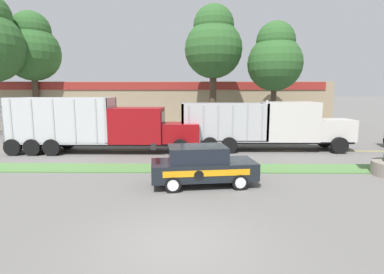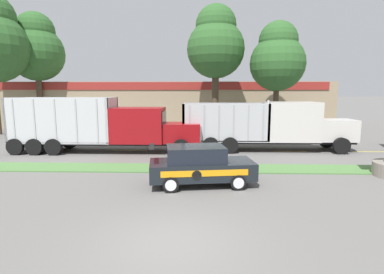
# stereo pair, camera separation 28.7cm
# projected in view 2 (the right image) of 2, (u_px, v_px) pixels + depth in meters

# --- Properties ---
(ground_plane) EXTENTS (600.00, 600.00, 0.00)m
(ground_plane) POSITION_uv_depth(u_px,v_px,m) (171.00, 243.00, 7.89)
(ground_plane) COLOR slate
(grass_verge) EXTENTS (120.00, 1.82, 0.06)m
(grass_verge) POSITION_uv_depth(u_px,v_px,m) (186.00, 168.00, 15.59)
(grass_verge) COLOR #517F42
(grass_verge) RESTS_ON ground_plane
(centre_line_2) EXTENTS (2.40, 0.14, 0.01)m
(centre_line_2) POSITION_uv_depth(u_px,v_px,m) (53.00, 150.00, 20.73)
(centre_line_2) COLOR yellow
(centre_line_2) RESTS_ON ground_plane
(centre_line_3) EXTENTS (2.40, 0.14, 0.01)m
(centre_line_3) POSITION_uv_depth(u_px,v_px,m) (130.00, 150.00, 20.57)
(centre_line_3) COLOR yellow
(centre_line_3) RESTS_ON ground_plane
(centre_line_4) EXTENTS (2.40, 0.14, 0.01)m
(centre_line_4) POSITION_uv_depth(u_px,v_px,m) (209.00, 151.00, 20.40)
(centre_line_4) COLOR yellow
(centre_line_4) RESTS_ON ground_plane
(centre_line_5) EXTENTS (2.40, 0.14, 0.01)m
(centre_line_5) POSITION_uv_depth(u_px,v_px,m) (289.00, 151.00, 20.24)
(centre_line_5) COLOR yellow
(centre_line_5) RESTS_ON ground_plane
(centre_line_6) EXTENTS (2.40, 0.14, 0.01)m
(centre_line_6) POSITION_uv_depth(u_px,v_px,m) (370.00, 152.00, 20.08)
(centre_line_6) COLOR yellow
(centre_line_6) RESTS_ON ground_plane
(dump_truck_lead) EXTENTS (11.57, 2.60, 3.45)m
(dump_truck_lead) POSITION_uv_depth(u_px,v_px,m) (281.00, 126.00, 20.29)
(dump_truck_lead) COLOR black
(dump_truck_lead) RESTS_ON ground_plane
(dump_truck_mid) EXTENTS (12.39, 2.68, 3.62)m
(dump_truck_mid) POSITION_uv_depth(u_px,v_px,m) (120.00, 128.00, 19.79)
(dump_truck_mid) COLOR black
(dump_truck_mid) RESTS_ON ground_plane
(rally_car) EXTENTS (4.61, 2.42, 1.73)m
(rally_car) POSITION_uv_depth(u_px,v_px,m) (200.00, 165.00, 12.75)
(rally_car) COLOR black
(rally_car) RESTS_ON ground_plane
(store_building_backdrop) EXTENTS (37.37, 12.10, 5.08)m
(store_building_backdrop) POSITION_uv_depth(u_px,v_px,m) (165.00, 104.00, 37.58)
(store_building_backdrop) COLOR #9E896B
(store_building_backdrop) RESTS_ON ground_plane
(tree_behind_left) EXTENTS (5.19, 5.19, 11.69)m
(tree_behind_left) POSITION_uv_depth(u_px,v_px,m) (216.00, 44.00, 26.82)
(tree_behind_left) COLOR #473828
(tree_behind_left) RESTS_ON ground_plane
(tree_behind_centre) EXTENTS (4.79, 4.79, 10.05)m
(tree_behind_centre) POSITION_uv_depth(u_px,v_px,m) (278.00, 58.00, 26.02)
(tree_behind_centre) COLOR #473828
(tree_behind_centre) RESTS_ON ground_plane
(tree_behind_far_right) EXTENTS (5.55, 5.55, 12.07)m
(tree_behind_far_right) POSITION_uv_depth(u_px,v_px,m) (36.00, 49.00, 30.77)
(tree_behind_far_right) COLOR #473828
(tree_behind_far_right) RESTS_ON ground_plane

